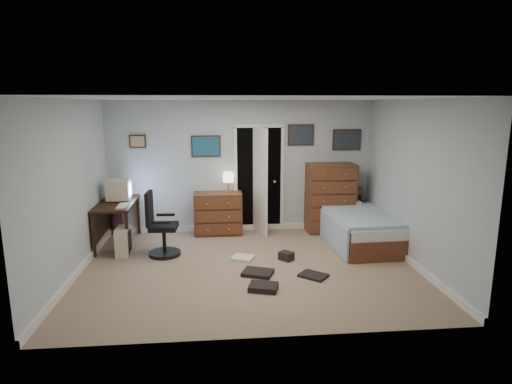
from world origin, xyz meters
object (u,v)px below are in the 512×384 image
computer_desk (111,212)px  office_chair (160,231)px  low_dresser (218,213)px  tall_dresser (330,198)px  bed (357,227)px

computer_desk → office_chair: 1.12m
low_dresser → office_chair: bearing=-130.5°
low_dresser → tall_dresser: size_ratio=0.68×
computer_desk → tall_dresser: bearing=4.7°
computer_desk → office_chair: bearing=-36.9°
low_dresser → bed: 2.57m
computer_desk → low_dresser: 1.92m
computer_desk → office_chair: (0.90, -0.64, -0.18)m
computer_desk → office_chair: size_ratio=1.26×
computer_desk → bed: computer_desk is taller
office_chair → tall_dresser: size_ratio=0.80×
office_chair → low_dresser: (0.94, 1.11, -0.01)m
computer_desk → low_dresser: size_ratio=1.50×
tall_dresser → bed: (0.28, -0.80, -0.37)m
bed → tall_dresser: bearing=106.9°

